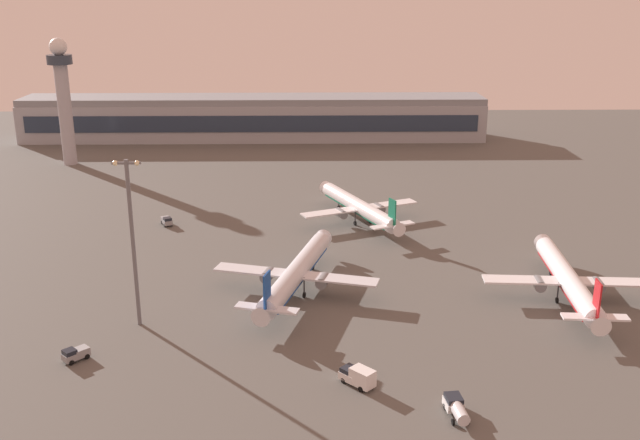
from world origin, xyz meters
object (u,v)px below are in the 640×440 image
apron_light_central (132,235)px  fuel_truck (456,407)px  airplane_mid_apron (296,273)px  catering_truck (358,376)px  control_tower (63,93)px  airplane_taxiway_distant (359,207)px  cargo_loader (75,354)px  airplane_terminal_side (568,280)px  maintenance_van (167,221)px

apron_light_central → fuel_truck: bearing=-30.4°
airplane_mid_apron → catering_truck: 36.13m
control_tower → fuel_truck: size_ratio=6.37×
airplane_taxiway_distant → fuel_truck: 87.22m
airplane_mid_apron → fuel_truck: (22.89, -43.04, -2.71)m
fuel_truck → apron_light_central: size_ratio=0.22×
control_tower → apron_light_central: bearing=-67.8°
cargo_loader → airplane_terminal_side: bearing=-120.2°
airplane_terminal_side → maintenance_van: (-84.74, 46.17, -2.83)m
catering_truck → airplane_taxiway_distant: bearing=41.2°
airplane_mid_apron → apron_light_central: bearing=-138.0°
airplane_terminal_side → airplane_mid_apron: size_ratio=1.00×
maintenance_van → catering_truck: size_ratio=0.81×
airplane_terminal_side → airplane_taxiway_distant: size_ratio=1.08×
control_tower → airplane_terminal_side: size_ratio=1.00×
fuel_truck → catering_truck: (-13.15, 8.33, 0.21)m
control_tower → airplane_mid_apron: size_ratio=1.00×
control_tower → maintenance_van: bearing=-56.1°
airplane_terminal_side → airplane_taxiway_distant: bearing=131.6°
apron_light_central → catering_truck: bearing=-29.7°
airplane_mid_apron → airplane_terminal_side: bearing=11.6°
airplane_terminal_side → cargo_loader: (-86.75, -22.29, -2.83)m
airplane_mid_apron → maintenance_van: airplane_mid_apron is taller
maintenance_van → catering_truck: 87.93m
airplane_terminal_side → cargo_loader: airplane_terminal_side is taller
airplane_taxiway_distant → apron_light_central: (-42.98, -57.26, 12.94)m
airplane_terminal_side → airplane_mid_apron: (-51.79, 4.01, 0.07)m
airplane_mid_apron → airplane_taxiway_distant: bearing=86.6°
catering_truck → cargo_loader: bearing=124.7°
fuel_truck → cargo_loader: 60.22m
catering_truck → apron_light_central: bearing=105.6°
airplane_terminal_side → apron_light_central: bearing=-168.8°
airplane_taxiway_distant → airplane_terminal_side: bearing=-76.2°
control_tower → catering_truck: (86.93, -142.63, -22.19)m
airplane_mid_apron → airplane_taxiway_distant: size_ratio=1.08×
airplane_taxiway_distant → control_tower: bearing=121.8°
cargo_loader → catering_truck: 45.49m
maintenance_van → airplane_taxiway_distant: bearing=156.5°
control_tower → apron_light_central: (49.63, -121.36, -6.90)m
maintenance_van → fuel_truck: fuel_truck is taller
airplane_terminal_side → cargo_loader: 89.61m
maintenance_van → apron_light_central: bearing=70.1°
maintenance_van → cargo_loader: bearing=62.9°
airplane_terminal_side → apron_light_central: 80.94m
fuel_truck → apron_light_central: bearing=143.5°
maintenance_van → apron_light_central: apron_light_central is taller
control_tower → airplane_taxiway_distant: (92.61, -64.10, -19.85)m
airplane_terminal_side → fuel_truck: 48.63m
control_tower → apron_light_central: control_tower is taller
airplane_mid_apron → apron_light_central: (-27.56, -13.44, 12.79)m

